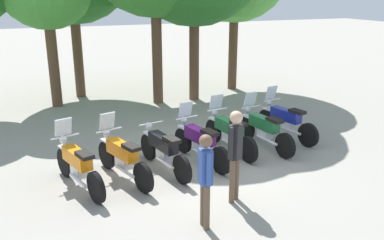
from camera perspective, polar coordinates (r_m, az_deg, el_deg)
name	(u,v)px	position (r m, az deg, el deg)	size (l,w,h in m)	color
ground_plane	(200,161)	(9.93, 1.09, -5.77)	(80.00, 80.00, 0.00)	gray
motorcycle_0	(78,165)	(8.80, -15.60, -5.98)	(0.83, 2.13, 1.37)	black
motorcycle_1	(122,157)	(8.99, -9.64, -5.03)	(0.84, 2.12, 1.37)	black
motorcycle_2	(163,150)	(9.30, -4.00, -4.12)	(0.68, 2.17, 0.99)	black
motorcycle_3	(200,142)	(9.72, 1.08, -3.02)	(0.71, 2.16, 1.37)	black
motorcycle_4	(229,132)	(10.40, 5.15, -1.67)	(0.62, 2.18, 1.37)	black
motorcycle_5	(264,129)	(10.76, 9.94, -1.21)	(0.62, 2.18, 1.37)	black
motorcycle_6	(286,120)	(11.59, 12.86, -0.02)	(0.70, 2.16, 1.37)	black
person_0	(205,174)	(6.92, 1.86, -7.55)	(0.24, 0.40, 1.70)	brown
person_1	(235,149)	(7.78, 6.02, -3.99)	(0.38, 0.34, 1.83)	brown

